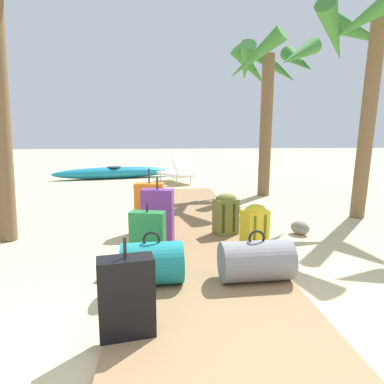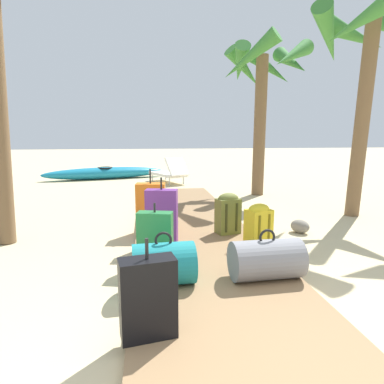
# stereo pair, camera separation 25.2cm
# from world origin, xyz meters

# --- Properties ---
(ground_plane) EXTENTS (60.00, 60.00, 0.00)m
(ground_plane) POSITION_xyz_m (0.00, 2.91, 0.00)
(ground_plane) COLOR #CCB789
(boardwalk) EXTENTS (1.66, 7.26, 0.08)m
(boardwalk) POSITION_xyz_m (0.00, 3.63, 0.04)
(boardwalk) COLOR olive
(boardwalk) RESTS_ON ground
(backpack_olive) EXTENTS (0.37, 0.29, 0.58)m
(backpack_olive) POSITION_xyz_m (0.47, 3.20, 0.39)
(backpack_olive) COLOR olive
(backpack_olive) RESTS_ON boardwalk
(duffel_bag_grey) EXTENTS (0.70, 0.42, 0.50)m
(duffel_bag_grey) POSITION_xyz_m (0.47, 1.65, 0.28)
(duffel_bag_grey) COLOR slate
(duffel_bag_grey) RESTS_ON boardwalk
(suitcase_green) EXTENTS (0.41, 0.25, 0.66)m
(suitcase_green) POSITION_xyz_m (-0.58, 2.27, 0.36)
(suitcase_green) COLOR #237538
(suitcase_green) RESTS_ON boardwalk
(backpack_yellow) EXTENTS (0.37, 0.32, 0.52)m
(backpack_yellow) POSITION_xyz_m (0.76, 2.72, 0.35)
(backpack_yellow) COLOR gold
(backpack_yellow) RESTS_ON boardwalk
(duffel_bag_teal) EXTENTS (0.60, 0.43, 0.51)m
(duffel_bag_teal) POSITION_xyz_m (-0.52, 1.67, 0.28)
(duffel_bag_teal) COLOR #197A7F
(duffel_bag_teal) RESTS_ON boardwalk
(suitcase_orange) EXTENTS (0.45, 0.28, 0.90)m
(suitcase_orange) POSITION_xyz_m (-0.61, 3.60, 0.42)
(suitcase_orange) COLOR orange
(suitcase_orange) RESTS_ON boardwalk
(suitcase_black) EXTENTS (0.41, 0.25, 0.71)m
(suitcase_black) POSITION_xyz_m (-0.67, 0.85, 0.37)
(suitcase_black) COLOR black
(suitcase_black) RESTS_ON boardwalk
(suitcase_purple) EXTENTS (0.43, 0.26, 0.86)m
(suitcase_purple) POSITION_xyz_m (-0.48, 2.92, 0.43)
(suitcase_purple) COLOR #6B2D84
(suitcase_purple) RESTS_ON boardwalk
(palm_tree_far_right) EXTENTS (2.27, 2.17, 3.64)m
(palm_tree_far_right) POSITION_xyz_m (2.12, 6.50, 2.80)
(palm_tree_far_right) COLOR brown
(palm_tree_far_right) RESTS_ON ground
(palm_tree_near_right) EXTENTS (1.99, 2.07, 3.70)m
(palm_tree_near_right) POSITION_xyz_m (3.12, 4.15, 2.90)
(palm_tree_near_right) COLOR brown
(palm_tree_near_right) RESTS_ON ground
(lounge_chair) EXTENTS (1.19, 1.63, 0.81)m
(lounge_chair) POSITION_xyz_m (0.05, 8.85, 0.33)
(lounge_chair) COLOR white
(lounge_chair) RESTS_ON ground
(kayak) EXTENTS (4.00, 1.54, 0.40)m
(kayak) POSITION_xyz_m (-2.02, 10.09, 0.20)
(kayak) COLOR teal
(kayak) RESTS_ON ground
(rock_right_near) EXTENTS (0.34, 0.37, 0.20)m
(rock_right_near) POSITION_xyz_m (1.62, 3.32, 0.10)
(rock_right_near) COLOR gray
(rock_right_near) RESTS_ON ground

